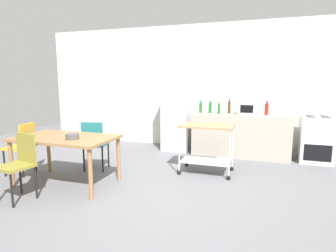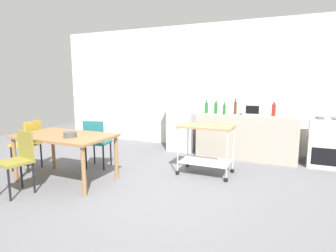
{
  "view_description": "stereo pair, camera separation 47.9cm",
  "coord_description": "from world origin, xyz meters",
  "px_view_note": "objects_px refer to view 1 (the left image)",
  "views": [
    {
      "loc": [
        1.33,
        -3.48,
        1.6
      ],
      "look_at": [
        -0.26,
        1.2,
        0.8
      ],
      "focal_mm": 30.07,
      "sensor_mm": 36.0,
      "label": 1
    },
    {
      "loc": [
        1.77,
        -3.31,
        1.6
      ],
      "look_at": [
        -0.26,
        1.2,
        0.8
      ],
      "focal_mm": 30.07,
      "sensor_mm": 36.0,
      "label": 2
    }
  ],
  "objects_px": {
    "bottle_soy_sauce": "(229,107)",
    "kitchen_cart": "(207,141)",
    "chair_mustard": "(22,145)",
    "bottle_wine": "(267,109)",
    "bottle_sesame_oil": "(210,108)",
    "bottle_vinegar": "(219,109)",
    "stove_oven": "(316,139)",
    "chair_olive": "(19,162)",
    "bottle_hot_sauce": "(201,107)",
    "microwave": "(249,108)",
    "dining_table": "(66,142)",
    "chair_teal": "(95,142)",
    "refrigerator": "(177,117)",
    "fruit_bowl": "(72,136)"
  },
  "relations": [
    {
      "from": "chair_teal",
      "to": "kitchen_cart",
      "type": "xyz_separation_m",
      "value": [
        1.92,
        0.5,
        0.05
      ]
    },
    {
      "from": "bottle_hot_sauce",
      "to": "chair_mustard",
      "type": "bearing_deg",
      "value": -136.48
    },
    {
      "from": "chair_teal",
      "to": "bottle_vinegar",
      "type": "relative_size",
      "value": 3.46
    },
    {
      "from": "chair_teal",
      "to": "fruit_bowl",
      "type": "bearing_deg",
      "value": 89.51
    },
    {
      "from": "chair_olive",
      "to": "bottle_vinegar",
      "type": "bearing_deg",
      "value": 65.92
    },
    {
      "from": "chair_olive",
      "to": "bottle_soy_sauce",
      "type": "distance_m",
      "value": 4.14
    },
    {
      "from": "bottle_wine",
      "to": "bottle_hot_sauce",
      "type": "bearing_deg",
      "value": -177.84
    },
    {
      "from": "dining_table",
      "to": "bottle_soy_sauce",
      "type": "bearing_deg",
      "value": 51.15
    },
    {
      "from": "stove_oven",
      "to": "bottle_wine",
      "type": "bearing_deg",
      "value": 178.74
    },
    {
      "from": "chair_mustard",
      "to": "bottle_wine",
      "type": "height_order",
      "value": "bottle_wine"
    },
    {
      "from": "stove_oven",
      "to": "chair_olive",
      "type": "bearing_deg",
      "value": -141.32
    },
    {
      "from": "refrigerator",
      "to": "bottle_soy_sauce",
      "type": "bearing_deg",
      "value": -0.86
    },
    {
      "from": "chair_teal",
      "to": "stove_oven",
      "type": "xyz_separation_m",
      "value": [
        3.84,
        1.88,
        -0.07
      ]
    },
    {
      "from": "bottle_vinegar",
      "to": "bottle_wine",
      "type": "xyz_separation_m",
      "value": [
        0.96,
        0.14,
        0.01
      ]
    },
    {
      "from": "refrigerator",
      "to": "bottle_hot_sauce",
      "type": "relative_size",
      "value": 5.61
    },
    {
      "from": "bottle_soy_sauce",
      "to": "fruit_bowl",
      "type": "relative_size",
      "value": 1.66
    },
    {
      "from": "bottle_soy_sauce",
      "to": "chair_teal",
      "type": "bearing_deg",
      "value": -137.55
    },
    {
      "from": "chair_mustard",
      "to": "fruit_bowl",
      "type": "relative_size",
      "value": 4.6
    },
    {
      "from": "chair_olive",
      "to": "bottle_hot_sauce",
      "type": "height_order",
      "value": "bottle_hot_sauce"
    },
    {
      "from": "refrigerator",
      "to": "bottle_vinegar",
      "type": "xyz_separation_m",
      "value": [
        0.99,
        -0.2,
        0.24
      ]
    },
    {
      "from": "chair_olive",
      "to": "fruit_bowl",
      "type": "bearing_deg",
      "value": 61.53
    },
    {
      "from": "bottle_sesame_oil",
      "to": "fruit_bowl",
      "type": "relative_size",
      "value": 1.43
    },
    {
      "from": "bottle_vinegar",
      "to": "fruit_bowl",
      "type": "bearing_deg",
      "value": -123.7
    },
    {
      "from": "chair_olive",
      "to": "bottle_vinegar",
      "type": "relative_size",
      "value": 3.46
    },
    {
      "from": "refrigerator",
      "to": "microwave",
      "type": "height_order",
      "value": "refrigerator"
    },
    {
      "from": "refrigerator",
      "to": "chair_mustard",
      "type": "bearing_deg",
      "value": -127.91
    },
    {
      "from": "chair_mustard",
      "to": "kitchen_cart",
      "type": "relative_size",
      "value": 0.98
    },
    {
      "from": "chair_olive",
      "to": "refrigerator",
      "type": "height_order",
      "value": "refrigerator"
    },
    {
      "from": "stove_oven",
      "to": "bottle_sesame_oil",
      "type": "distance_m",
      "value": 2.19
    },
    {
      "from": "bottle_hot_sauce",
      "to": "bottle_vinegar",
      "type": "distance_m",
      "value": 0.42
    },
    {
      "from": "kitchen_cart",
      "to": "bottle_sesame_oil",
      "type": "xyz_separation_m",
      "value": [
        -0.2,
        1.37,
        0.45
      ]
    },
    {
      "from": "chair_mustard",
      "to": "bottle_wine",
      "type": "distance_m",
      "value": 4.68
    },
    {
      "from": "kitchen_cart",
      "to": "microwave",
      "type": "height_order",
      "value": "microwave"
    },
    {
      "from": "chair_olive",
      "to": "kitchen_cart",
      "type": "relative_size",
      "value": 0.98
    },
    {
      "from": "chair_teal",
      "to": "stove_oven",
      "type": "bearing_deg",
      "value": -167.08
    },
    {
      "from": "bottle_sesame_oil",
      "to": "bottle_vinegar",
      "type": "height_order",
      "value": "bottle_sesame_oil"
    },
    {
      "from": "bottle_hot_sauce",
      "to": "microwave",
      "type": "height_order",
      "value": "bottle_hot_sauce"
    },
    {
      "from": "chair_olive",
      "to": "dining_table",
      "type": "bearing_deg",
      "value": 81.76
    },
    {
      "from": "bottle_vinegar",
      "to": "bottle_hot_sauce",
      "type": "bearing_deg",
      "value": 167.99
    },
    {
      "from": "refrigerator",
      "to": "fruit_bowl",
      "type": "relative_size",
      "value": 8.01
    },
    {
      "from": "dining_table",
      "to": "bottle_soy_sauce",
      "type": "distance_m",
      "value": 3.45
    },
    {
      "from": "dining_table",
      "to": "bottle_sesame_oil",
      "type": "relative_size",
      "value": 5.42
    },
    {
      "from": "stove_oven",
      "to": "bottle_vinegar",
      "type": "distance_m",
      "value": 1.99
    },
    {
      "from": "chair_teal",
      "to": "bottle_sesame_oil",
      "type": "height_order",
      "value": "bottle_sesame_oil"
    },
    {
      "from": "chair_teal",
      "to": "chair_mustard",
      "type": "bearing_deg",
      "value": 16.17
    },
    {
      "from": "bottle_soy_sauce",
      "to": "kitchen_cart",
      "type": "bearing_deg",
      "value": -98.0
    },
    {
      "from": "bottle_wine",
      "to": "stove_oven",
      "type": "bearing_deg",
      "value": -1.26
    },
    {
      "from": "kitchen_cart",
      "to": "bottle_hot_sauce",
      "type": "height_order",
      "value": "bottle_hot_sauce"
    },
    {
      "from": "kitchen_cart",
      "to": "bottle_sesame_oil",
      "type": "bearing_deg",
      "value": 98.22
    },
    {
      "from": "stove_oven",
      "to": "microwave",
      "type": "bearing_deg",
      "value": -179.98
    }
  ]
}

